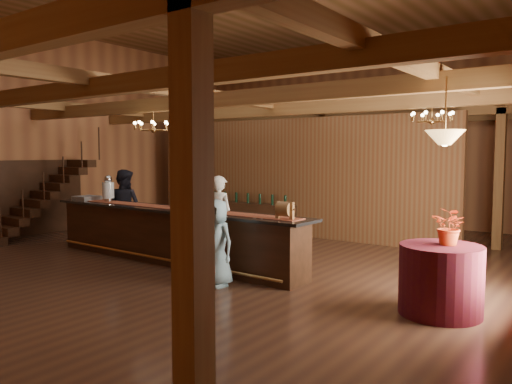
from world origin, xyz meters
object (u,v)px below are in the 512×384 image
Objects in this scene: chandelier_right at (432,117)px; backbar_shelf at (248,218)px; beverage_dispenser at (108,189)px; chandelier_left at (153,126)px; raffle_drum at (285,209)px; guest at (216,243)px; bartender at (220,217)px; staff_second at (124,207)px; tasting_bar at (170,234)px; floor_plant at (432,219)px; round_table at (441,280)px; pendant_lamp at (445,137)px.

backbar_shelf is at bearing 168.14° from chandelier_right.
beverage_dispenser is 0.75× the size of chandelier_left.
raffle_drum is 3.88m from chandelier_left.
bartender is at bearing 129.10° from guest.
staff_second reaches higher than raffle_drum.
floor_plant is (3.84, 4.55, 0.14)m from tasting_bar.
round_table is (6.39, -4.10, 0.07)m from backbar_shelf.
staff_second is (-5.04, 0.77, -0.37)m from raffle_drum.
staff_second reaches higher than beverage_dispenser.
guest reaches higher than round_table.
chandelier_right is at bearing 58.29° from guest.
chandelier_right is (5.30, -1.11, 2.49)m from backbar_shelf.
bartender is at bearing 168.52° from round_table.
beverage_dispenser is 0.76m from staff_second.
beverage_dispenser is at bearing 178.12° from pendant_lamp.
beverage_dispenser is 4.12m from backbar_shelf.
tasting_bar is 3.64× the size of staff_second.
bartender is (1.37, 0.54, -1.90)m from chandelier_left.
chandelier_left is at bearing 153.01° from staff_second.
bartender is (-4.74, 0.96, 0.39)m from round_table.
beverage_dispenser is 7.42m from floor_plant.
chandelier_left reaches higher than round_table.
staff_second reaches higher than tasting_bar.
raffle_drum reaches higher than tasting_bar.
raffle_drum reaches higher than backbar_shelf.
chandelier_left is 2.41m from staff_second.
round_table reaches higher than backbar_shelf.
beverage_dispenser is at bearing -142.93° from floor_plant.
chandelier_left is (1.32, 0.18, 1.39)m from beverage_dispenser.
tasting_bar is 5.96× the size of round_table.
backbar_shelf is at bearing 74.89° from beverage_dispenser.
chandelier_left is at bearing -90.47° from backbar_shelf.
raffle_drum is 0.20× the size of bartender.
backbar_shelf is 3.57× the size of chandelier_right.
chandelier_left is at bearing 176.00° from round_table.
tasting_bar is at bearing 177.86° from raffle_drum.
tasting_bar is 2.34m from staff_second.
backbar_shelf is 7.59m from round_table.
chandelier_left is at bearing 173.86° from raffle_drum.
beverage_dispenser is 4.88m from raffle_drum.
round_table is 7.64m from staff_second.
beverage_dispenser is 0.35× the size of bartender.
chandelier_right reaches higher than raffle_drum.
chandelier_right is at bearing 27.03° from chandelier_left.
backbar_shelf is 7.85m from pendant_lamp.
pendant_lamp reaches higher than backbar_shelf.
chandelier_left is (0.28, -3.68, 2.37)m from backbar_shelf.
round_table is 1.93m from pendant_lamp.
round_table is at bearing 168.44° from bartender.
guest is (1.96, -0.85, 0.17)m from tasting_bar.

